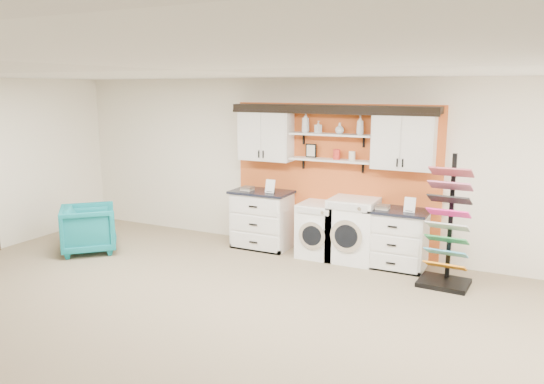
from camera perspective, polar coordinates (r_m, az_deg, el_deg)
The scene contains 22 objects.
floor at distance 5.57m, azimuth -8.39°, elevation -17.34°, with size 10.00×10.00×0.00m, color gray.
ceiling at distance 4.90m, azimuth -9.34°, elevation 12.83°, with size 10.00×10.00×0.00m, color white.
wall_back at distance 8.57m, azimuth 6.74°, elevation 2.74°, with size 10.00×10.00×0.00m, color silver.
accent_panel at distance 8.57m, azimuth 6.64°, elevation 1.38°, with size 3.40×0.07×2.40m, color #CE5923.
upper_cabinet_left at distance 8.77m, azimuth -0.65°, elevation 6.16°, with size 0.90×0.35×0.84m.
upper_cabinet_right at distance 8.00m, azimuth 13.98°, elevation 5.35°, with size 0.90×0.35×0.84m.
shelf_lower at distance 8.36m, azimuth 6.30°, elevation 3.44°, with size 1.32×0.28×0.03m, color white.
shelf_upper at distance 8.32m, azimuth 6.36°, elevation 6.17°, with size 1.32×0.28×0.03m, color white.
crown_molding at distance 8.31m, azimuth 6.45°, elevation 8.91°, with size 3.30×0.41×0.13m.
picture_frame at distance 8.52m, azimuth 4.21°, elevation 4.46°, with size 0.18×0.02×0.22m.
canister_red at distance 8.32m, azimuth 6.96°, elevation 4.04°, with size 0.11×0.11×0.16m, color red.
canister_cream at distance 8.24m, azimuth 8.60°, elevation 3.86°, with size 0.10×0.10×0.14m, color silver.
base_cabinet_left at distance 8.87m, azimuth -1.08°, elevation -2.94°, with size 0.99×0.66×0.97m.
base_cabinet_right at distance 8.12m, azimuth 13.27°, elevation -4.87°, with size 0.90×0.66×0.89m.
washer at distance 8.46m, azimuth 5.18°, elevation -4.04°, with size 0.62×0.71×0.86m.
dryer at distance 8.27m, azimuth 8.74°, elevation -4.04°, with size 0.71×0.71×0.99m.
sample_rack at distance 7.55m, azimuth 18.27°, elevation -5.47°, with size 0.68×0.58×1.79m.
armchair at distance 9.16m, azimuth -19.09°, elevation -3.75°, with size 0.82×0.84×0.77m, color #0D767F.
soap_bottle_a at distance 8.46m, azimuth 3.63°, elevation 7.48°, with size 0.12×0.12×0.32m, color silver.
soap_bottle_b at distance 8.39m, azimuth 4.99°, elevation 6.99°, with size 0.09×0.09×0.19m, color silver.
soap_bottle_c at distance 8.27m, azimuth 7.29°, elevation 6.81°, with size 0.13×0.13×0.17m, color silver.
soap_bottle_d at distance 8.16m, azimuth 9.46°, elevation 7.12°, with size 0.11×0.11×0.29m, color silver.
Camera 1 is at (2.85, -3.99, 2.65)m, focal length 35.00 mm.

